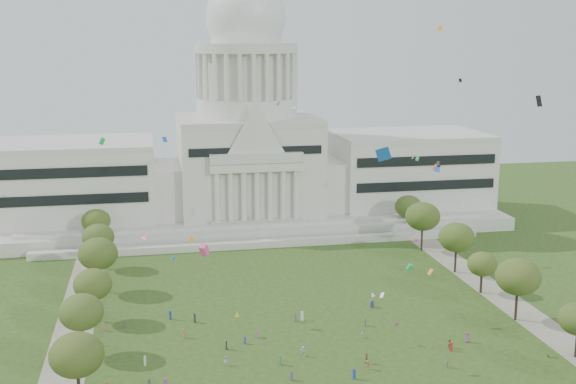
% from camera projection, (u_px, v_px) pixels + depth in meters
% --- Properties ---
extents(ground, '(400.00, 400.00, 0.00)m').
position_uv_depth(ground, '(336.00, 374.00, 129.11)').
color(ground, '#2C4718').
rests_on(ground, ground).
extents(capitol, '(160.00, 64.50, 91.30)m').
position_uv_depth(capitol, '(248.00, 154.00, 233.50)').
color(capitol, beige).
rests_on(capitol, ground).
extents(path_left, '(8.00, 160.00, 0.04)m').
position_uv_depth(path_left, '(74.00, 329.00, 148.94)').
color(path_left, gray).
rests_on(path_left, ground).
extents(path_right, '(8.00, 160.00, 0.04)m').
position_uv_depth(path_right, '(504.00, 298.00, 166.87)').
color(path_right, gray).
rests_on(path_right, ground).
extents(row_tree_l_1, '(8.86, 8.86, 12.59)m').
position_uv_depth(row_tree_l_1, '(77.00, 355.00, 116.17)').
color(row_tree_l_1, black).
rests_on(row_tree_l_1, ground).
extents(row_tree_l_2, '(8.42, 8.42, 11.97)m').
position_uv_depth(row_tree_l_2, '(81.00, 312.00, 135.54)').
color(row_tree_l_2, black).
rests_on(row_tree_l_2, ground).
extents(row_tree_r_2, '(9.55, 9.55, 13.58)m').
position_uv_depth(row_tree_r_2, '(518.00, 277.00, 152.08)').
color(row_tree_r_2, black).
rests_on(row_tree_r_2, ground).
extents(row_tree_l_3, '(8.12, 8.12, 11.55)m').
position_uv_depth(row_tree_l_3, '(93.00, 284.00, 151.72)').
color(row_tree_l_3, black).
rests_on(row_tree_l_3, ground).
extents(row_tree_r_3, '(7.01, 7.01, 9.98)m').
position_uv_depth(row_tree_r_3, '(482.00, 264.00, 169.02)').
color(row_tree_r_3, black).
rests_on(row_tree_r_3, ground).
extents(row_tree_l_4, '(9.29, 9.29, 13.21)m').
position_uv_depth(row_tree_l_4, '(98.00, 254.00, 169.24)').
color(row_tree_l_4, black).
rests_on(row_tree_l_4, ground).
extents(row_tree_r_4, '(9.19, 9.19, 13.06)m').
position_uv_depth(row_tree_r_4, '(457.00, 237.00, 183.56)').
color(row_tree_r_4, black).
rests_on(row_tree_r_4, ground).
extents(row_tree_l_5, '(8.33, 8.33, 11.85)m').
position_uv_depth(row_tree_l_5, '(98.00, 237.00, 187.08)').
color(row_tree_l_5, black).
rests_on(row_tree_l_5, ground).
extents(row_tree_r_5, '(9.82, 9.82, 13.96)m').
position_uv_depth(row_tree_r_5, '(423.00, 216.00, 202.54)').
color(row_tree_r_5, black).
rests_on(row_tree_r_5, ground).
extents(row_tree_l_6, '(8.19, 8.19, 11.64)m').
position_uv_depth(row_tree_l_6, '(96.00, 221.00, 204.20)').
color(row_tree_l_6, black).
rests_on(row_tree_l_6, ground).
extents(row_tree_r_6, '(8.42, 8.42, 11.97)m').
position_uv_depth(row_tree_r_6, '(408.00, 207.00, 220.51)').
color(row_tree_r_6, black).
rests_on(row_tree_r_6, ground).
extents(person_0, '(1.19, 1.07, 2.05)m').
position_uv_depth(person_0, '(467.00, 337.00, 142.58)').
color(person_0, '#994C8C').
rests_on(person_0, ground).
extents(person_2, '(1.02, 0.95, 1.79)m').
position_uv_depth(person_2, '(450.00, 344.00, 139.94)').
color(person_2, olive).
rests_on(person_2, ground).
extents(person_3, '(1.34, 1.36, 1.94)m').
position_uv_depth(person_3, '(368.00, 365.00, 130.67)').
color(person_3, olive).
rests_on(person_3, ground).
extents(person_4, '(0.98, 1.31, 1.99)m').
position_uv_depth(person_4, '(367.00, 358.00, 133.34)').
color(person_4, olive).
rests_on(person_4, ground).
extents(person_5, '(1.69, 1.85, 1.95)m').
position_uv_depth(person_5, '(303.00, 351.00, 136.32)').
color(person_5, silver).
rests_on(person_5, ground).
extents(person_8, '(1.01, 0.88, 1.76)m').
position_uv_depth(person_8, '(226.00, 361.00, 132.40)').
color(person_8, silver).
rests_on(person_8, ground).
extents(person_9, '(0.88, 1.04, 1.44)m').
position_uv_depth(person_9, '(447.00, 364.00, 131.63)').
color(person_9, '#4C4C51').
rests_on(person_9, ground).
extents(person_10, '(0.50, 0.89, 1.49)m').
position_uv_depth(person_10, '(362.00, 335.00, 144.60)').
color(person_10, silver).
rests_on(person_10, ground).
extents(distant_crowd, '(66.81, 35.16, 1.95)m').
position_uv_depth(distant_crowd, '(240.00, 342.00, 140.80)').
color(distant_crowd, '#B21E1E').
rests_on(distant_crowd, ground).
extents(kite_swarm, '(87.04, 98.30, 65.88)m').
position_uv_depth(kite_swarm, '(345.00, 202.00, 128.13)').
color(kite_swarm, black).
rests_on(kite_swarm, ground).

